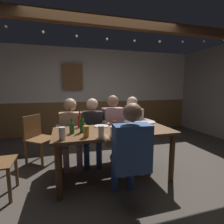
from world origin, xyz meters
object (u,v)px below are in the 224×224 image
at_px(bottle_2, 72,128).
at_px(pint_glass_7, 86,131).
at_px(person_1, 93,128).
at_px(table_candle, 127,131).
at_px(condiment_caddy, 139,123).
at_px(pint_glass_4, 115,125).
at_px(person_0, 71,129).
at_px(pint_glass_1, 145,128).
at_px(pint_glass_5, 116,128).
at_px(bottle_1, 80,121).
at_px(pint_glass_8, 62,133).
at_px(person_4, 130,150).
at_px(bottle_0, 82,125).
at_px(plate_1, 148,122).
at_px(chair_empty_near_right, 38,137).
at_px(pint_glass_3, 138,129).
at_px(wall_dart_cabinet, 72,77).
at_px(person_3, 134,124).
at_px(pint_glass_6, 129,127).
at_px(plate_0, 101,126).
at_px(pint_glass_0, 113,131).
at_px(dining_table, 114,137).
at_px(person_2, 115,125).
at_px(pint_glass_2, 101,132).

height_order(bottle_2, pint_glass_7, bottle_2).
distance_m(person_1, table_candle, 0.96).
relative_size(condiment_caddy, pint_glass_4, 1.24).
height_order(person_0, pint_glass_1, person_0).
bearing_deg(pint_glass_5, bottle_1, 135.15).
bearing_deg(pint_glass_8, person_4, -24.52).
distance_m(bottle_0, bottle_2, 0.15).
xyz_separation_m(plate_1, bottle_1, (-1.21, -0.01, 0.09)).
xyz_separation_m(condiment_caddy, pint_glass_7, (-0.96, -0.49, 0.05)).
relative_size(chair_empty_near_right, pint_glass_3, 6.21).
bearing_deg(condiment_caddy, wall_dart_cabinet, 110.86).
xyz_separation_m(person_3, pint_glass_6, (-0.42, -0.78, 0.15)).
bearing_deg(bottle_0, pint_glass_1, -11.91).
relative_size(person_1, plate_0, 5.14).
bearing_deg(plate_0, person_1, 101.81).
height_order(condiment_caddy, pint_glass_4, pint_glass_4).
xyz_separation_m(person_4, pint_glass_1, (0.41, 0.44, 0.14)).
bearing_deg(pint_glass_0, table_candle, 17.85).
distance_m(person_1, bottle_0, 0.73).
distance_m(pint_glass_3, pint_glass_7, 0.71).
xyz_separation_m(table_candle, wall_dart_cabinet, (-0.55, 2.94, 0.89)).
xyz_separation_m(chair_empty_near_right, pint_glass_0, (1.09, -1.28, 0.35)).
relative_size(bottle_1, pint_glass_3, 1.93).
distance_m(dining_table, pint_glass_8, 0.82).
height_order(person_2, pint_glass_2, person_2).
bearing_deg(pint_glass_7, person_4, -39.69).
distance_m(chair_empty_near_right, pint_glass_0, 1.72).
relative_size(bottle_2, wall_dart_cabinet, 0.31).
distance_m(bottle_0, pint_glass_2, 0.39).
height_order(condiment_caddy, bottle_2, bottle_2).
distance_m(bottle_1, bottle_2, 0.38).
distance_m(dining_table, plate_0, 0.31).
height_order(person_0, table_candle, person_0).
distance_m(bottle_1, pint_glass_2, 0.68).
relative_size(pint_glass_0, pint_glass_3, 0.91).
distance_m(pint_glass_5, pint_glass_7, 0.46).
bearing_deg(person_2, bottle_0, 36.38).
xyz_separation_m(pint_glass_7, wall_dart_cabinet, (0.02, 2.95, 0.85)).
bearing_deg(bottle_0, person_4, -53.03).
xyz_separation_m(person_4, chair_empty_near_right, (-1.20, 1.59, -0.20)).
distance_m(table_candle, bottle_0, 0.64).
relative_size(plate_1, pint_glass_8, 1.72).
height_order(pint_glass_1, pint_glass_6, pint_glass_6).
bearing_deg(pint_glass_4, pint_glass_2, -125.86).
relative_size(plate_1, bottle_0, 0.99).
bearing_deg(condiment_caddy, person_1, 149.98).
bearing_deg(pint_glass_0, pint_glass_3, 1.94).
height_order(person_4, pint_glass_3, person_4).
distance_m(person_0, bottle_2, 0.69).
distance_m(person_0, pint_glass_7, 0.93).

